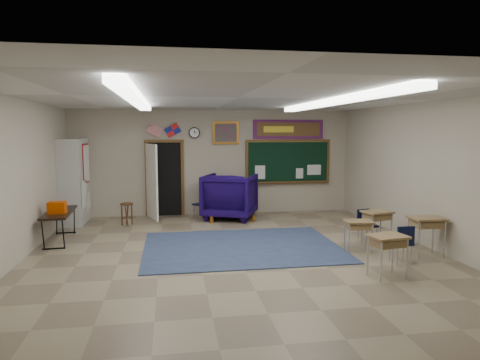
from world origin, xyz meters
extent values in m
plane|color=#85765B|center=(0.00, 0.00, 0.00)|extent=(9.00, 9.00, 0.00)
cube|color=#A79A87|center=(0.00, 4.50, 1.50)|extent=(8.00, 0.04, 3.00)
cube|color=#A79A87|center=(0.00, -4.50, 1.50)|extent=(8.00, 0.04, 3.00)
cube|color=#A79A87|center=(-4.00, 0.00, 1.50)|extent=(0.04, 9.00, 3.00)
cube|color=#A79A87|center=(4.00, 0.00, 1.50)|extent=(0.04, 9.00, 3.00)
cube|color=silver|center=(0.00, 0.00, 3.00)|extent=(8.00, 9.00, 0.04)
cube|color=#31425E|center=(0.20, 0.80, 0.01)|extent=(4.00, 3.00, 0.02)
cube|color=black|center=(-1.40, 4.49, 1.05)|extent=(0.95, 0.04, 2.10)
cube|color=white|center=(-1.75, 4.05, 1.03)|extent=(0.35, 0.86, 2.05)
cube|color=brown|center=(2.20, 4.47, 1.50)|extent=(2.55, 0.05, 1.30)
cube|color=black|center=(2.20, 4.46, 1.50)|extent=(2.40, 0.03, 1.15)
cube|color=brown|center=(2.20, 4.41, 0.90)|extent=(2.40, 0.12, 0.04)
cube|color=#A1130D|center=(2.20, 4.47, 2.45)|extent=(2.10, 0.04, 0.55)
cube|color=brown|center=(2.20, 4.46, 2.45)|extent=(1.90, 0.03, 0.40)
cube|color=#935C1C|center=(0.35, 4.47, 2.35)|extent=(0.75, 0.05, 0.65)
cube|color=#A51466|center=(0.35, 4.46, 2.35)|extent=(0.62, 0.03, 0.52)
cylinder|color=black|center=(-0.55, 4.47, 2.35)|extent=(0.32, 0.05, 0.32)
cylinder|color=white|center=(-0.55, 4.45, 2.35)|extent=(0.26, 0.02, 0.26)
cube|color=#AEAFAA|center=(-3.72, 3.85, 1.10)|extent=(0.55, 1.25, 2.20)
imported|color=#110537|center=(0.37, 3.77, 0.62)|extent=(1.75, 1.77, 1.24)
cube|color=olive|center=(2.41, 0.05, 0.62)|extent=(0.58, 0.47, 0.04)
cube|color=brown|center=(2.41, 0.05, 0.53)|extent=(0.50, 0.40, 0.11)
cube|color=olive|center=(3.09, 0.61, 0.69)|extent=(0.67, 0.55, 0.04)
cube|color=brown|center=(3.09, 0.61, 0.59)|extent=(0.58, 0.47, 0.12)
cube|color=olive|center=(2.24, -1.41, 0.69)|extent=(0.65, 0.53, 0.04)
cube|color=brown|center=(2.24, -1.41, 0.59)|extent=(0.56, 0.45, 0.12)
cube|color=olive|center=(3.60, -0.38, 0.74)|extent=(0.64, 0.48, 0.04)
cube|color=brown|center=(3.60, -0.38, 0.63)|extent=(0.55, 0.41, 0.13)
cube|color=black|center=(-3.65, 1.95, 0.63)|extent=(0.62, 1.61, 0.04)
cube|color=#BF3D03|center=(-3.63, 1.73, 0.78)|extent=(0.35, 0.26, 0.25)
cylinder|color=#512E18|center=(-2.36, 3.33, 0.55)|extent=(0.32, 0.32, 0.04)
torus|color=#512E18|center=(-2.36, 3.33, 0.19)|extent=(0.27, 0.27, 0.02)
camera|label=1|loc=(-1.23, -7.74, 2.39)|focal=32.00mm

